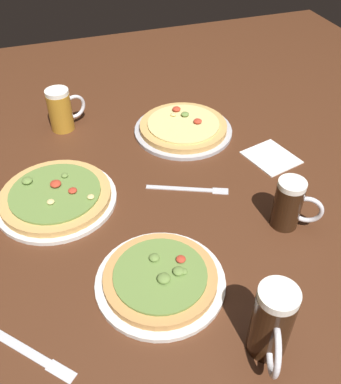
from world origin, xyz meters
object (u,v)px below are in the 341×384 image
pizza_plate_side (183,128)px  beer_mug_amber (272,324)px  beer_mug_pale (61,110)px  beer_mug_dark (290,204)px  fork_left (189,189)px  pizza_plate_far (56,197)px  pizza_plate_near (160,279)px  napkin_folded (271,157)px  knife_right (27,351)px

pizza_plate_side → beer_mug_amber: bearing=-98.0°
beer_mug_pale → beer_mug_dark: bearing=-53.5°
pizza_plate_side → beer_mug_pale: size_ratio=2.29×
beer_mug_dark → fork_left: beer_mug_dark is taller
pizza_plate_far → fork_left: bearing=-11.0°
pizza_plate_side → beer_mug_amber: 0.79m
pizza_plate_far → beer_mug_dark: (0.54, -0.27, 0.05)m
beer_mug_amber → beer_mug_pale: beer_mug_amber is taller
pizza_plate_near → beer_mug_dark: (0.36, 0.08, 0.05)m
pizza_plate_far → napkin_folded: pizza_plate_far is taller
knife_right → beer_mug_dark: bearing=12.8°
pizza_plate_far → beer_mug_amber: size_ratio=1.85×
pizza_plate_side → napkin_folded: (0.21, -0.22, -0.01)m
pizza_plate_side → napkin_folded: size_ratio=2.21×
beer_mug_pale → napkin_folded: beer_mug_pale is taller
napkin_folded → knife_right: bearing=-151.5°
pizza_plate_far → pizza_plate_side: (0.44, 0.21, -0.00)m
pizza_plate_near → beer_mug_dark: 0.37m
pizza_plate_side → beer_mug_dark: 0.50m
beer_mug_amber → napkin_folded: 0.64m
beer_mug_dark → fork_left: (-0.19, 0.20, -0.07)m
pizza_plate_near → pizza_plate_side: 0.62m
pizza_plate_side → beer_mug_pale: beer_mug_pale is taller
pizza_plate_side → pizza_plate_far: bearing=-154.5°
beer_mug_dark → knife_right: beer_mug_dark is taller
beer_mug_dark → beer_mug_pale: (-0.47, 0.64, 0.00)m
beer_mug_dark → pizza_plate_far: bearing=153.3°
beer_mug_pale → napkin_folded: size_ratio=0.96×
pizza_plate_side → beer_mug_pale: bearing=157.7°
pizza_plate_near → beer_mug_dark: size_ratio=2.11×
beer_mug_dark → beer_mug_amber: (-0.21, -0.29, 0.02)m
pizza_plate_near → beer_mug_dark: bearing=12.0°
beer_mug_pale → knife_right: beer_mug_pale is taller
pizza_plate_far → pizza_plate_near: bearing=-62.3°
beer_mug_dark → pizza_plate_near: bearing=-168.0°
beer_mug_pale → fork_left: size_ratio=0.64×
beer_mug_dark → beer_mug_pale: 0.79m
beer_mug_pale → fork_left: beer_mug_pale is taller
pizza_plate_near → fork_left: (0.17, 0.28, -0.01)m
pizza_plate_near → pizza_plate_far: bearing=117.7°
knife_right → pizza_plate_side: bearing=48.9°
beer_mug_amber → knife_right: size_ratio=0.95×
pizza_plate_near → beer_mug_amber: 0.27m
pizza_plate_near → pizza_plate_side: bearing=65.4°
pizza_plate_near → beer_mug_pale: (-0.11, 0.71, 0.05)m
beer_mug_pale → fork_left: 0.52m
pizza_plate_far → knife_right: pizza_plate_far is taller
beer_mug_dark → pizza_plate_side: bearing=101.9°
beer_mug_dark → napkin_folded: bearing=68.5°
beer_mug_pale → pizza_plate_side: bearing=-22.3°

